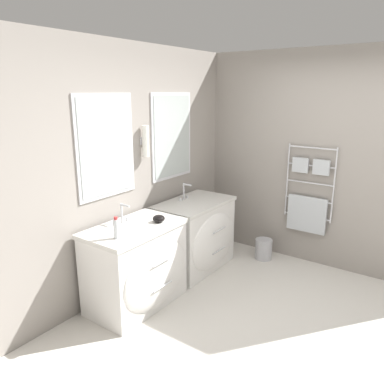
{
  "coord_description": "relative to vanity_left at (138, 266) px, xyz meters",
  "views": [
    {
      "loc": [
        -2.83,
        -0.8,
        2.11
      ],
      "look_at": [
        0.24,
        1.39,
        1.09
      ],
      "focal_mm": 35.0,
      "sensor_mm": 36.0,
      "label": 1
    }
  ],
  "objects": [
    {
      "name": "amenity_bowl",
      "position": [
        0.23,
        -0.09,
        0.45
      ],
      "size": [
        0.12,
        0.12,
        0.07
      ],
      "color": "black",
      "rests_on": "vanity_left"
    },
    {
      "name": "wall_right",
      "position": [
        2.04,
        -0.73,
        0.87
      ],
      "size": [
        0.13,
        3.98,
        2.6
      ],
      "color": "gray",
      "rests_on": "ground_plane"
    },
    {
      "name": "faucet_left",
      "position": [
        0.0,
        0.18,
        0.52
      ],
      "size": [
        0.17,
        0.13,
        0.2
      ],
      "color": "silver",
      "rests_on": "vanity_left"
    },
    {
      "name": "vanity_right",
      "position": [
        1.03,
        0.0,
        0.0
      ],
      "size": [
        0.99,
        0.66,
        0.84
      ],
      "color": "white",
      "rests_on": "ground_plane"
    },
    {
      "name": "faucet_right",
      "position": [
        1.03,
        0.18,
        0.52
      ],
      "size": [
        0.17,
        0.13,
        0.2
      ],
      "color": "silver",
      "rests_on": "vanity_right"
    },
    {
      "name": "toiletry_bottle",
      "position": [
        -0.31,
        -0.06,
        0.51
      ],
      "size": [
        0.05,
        0.05,
        0.2
      ],
      "color": "silver",
      "rests_on": "vanity_left"
    },
    {
      "name": "wall_back",
      "position": [
        0.38,
        0.4,
        0.89
      ],
      "size": [
        4.87,
        0.15,
        2.6
      ],
      "color": "gray",
      "rests_on": "ground_plane"
    },
    {
      "name": "ground_plane",
      "position": [
        0.37,
        -1.61,
        -0.43
      ],
      "size": [
        16.0,
        16.0,
        0.0
      ],
      "primitive_type": "plane",
      "color": "silver"
    },
    {
      "name": "vanity_left",
      "position": [
        0.0,
        0.0,
        0.0
      ],
      "size": [
        0.99,
        0.66,
        0.84
      ],
      "color": "white",
      "rests_on": "ground_plane"
    },
    {
      "name": "waste_bin",
      "position": [
        1.74,
        -0.56,
        -0.29
      ],
      "size": [
        0.22,
        0.22,
        0.26
      ],
      "color": "#B7B7BC",
      "rests_on": "ground_plane"
    }
  ]
}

